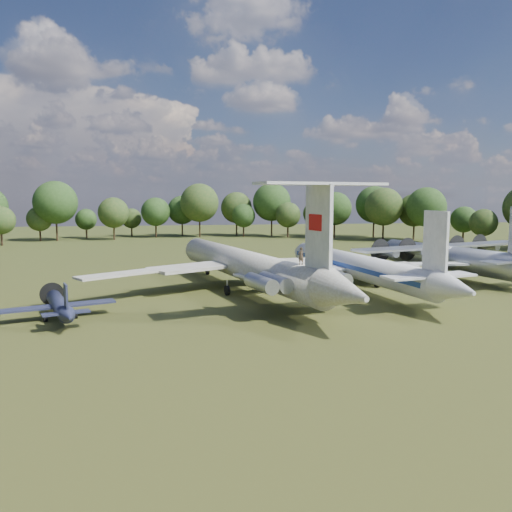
{
  "coord_description": "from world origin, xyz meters",
  "views": [
    {
      "loc": [
        -2.81,
        -63.13,
        12.71
      ],
      "look_at": [
        7.0,
        -0.94,
        5.0
      ],
      "focal_mm": 35.0,
      "sensor_mm": 36.0,
      "label": 1
    }
  ],
  "objects": [
    {
      "name": "person_on_il62",
      "position": [
        9.93,
        -12.63,
        6.37
      ],
      "size": [
        0.78,
        0.64,
        1.83
      ],
      "primitive_type": "imported",
      "rotation": [
        0.0,
        0.0,
        3.49
      ],
      "color": "olive",
      "rests_on": "il62_airliner"
    },
    {
      "name": "an12_transport",
      "position": [
        38.94,
        8.48,
        2.43
      ],
      "size": [
        42.32,
        44.93,
        4.86
      ],
      "primitive_type": null,
      "rotation": [
        0.0,
        0.0,
        0.29
      ],
      "color": "#A2A6AA",
      "rests_on": "ground"
    },
    {
      "name": "tu104_jet",
      "position": [
        21.38,
        1.8,
        2.34
      ],
      "size": [
        42.76,
        52.22,
        4.68
      ],
      "primitive_type": null,
      "rotation": [
        0.0,
        0.0,
        0.18
      ],
      "color": "silver",
      "rests_on": "ground"
    },
    {
      "name": "il62_airliner",
      "position": [
        5.81,
        2.07,
        2.73
      ],
      "size": [
        56.18,
        65.07,
        5.45
      ],
      "primitive_type": null,
      "rotation": [
        0.0,
        0.0,
        0.27
      ],
      "color": "#B6B6B2",
      "rests_on": "ground"
    },
    {
      "name": "ground",
      "position": [
        0.0,
        0.0,
        0.0
      ],
      "size": [
        300.0,
        300.0,
        0.0
      ],
      "primitive_type": "plane",
      "color": "#243812",
      "rests_on": "ground"
    },
    {
      "name": "small_prop_west",
      "position": [
        -14.89,
        -10.57,
        1.12
      ],
      "size": [
        15.73,
        18.21,
        2.25
      ],
      "primitive_type": null,
      "rotation": [
        0.0,
        0.0,
        0.34
      ],
      "color": "black",
      "rests_on": "ground"
    }
  ]
}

